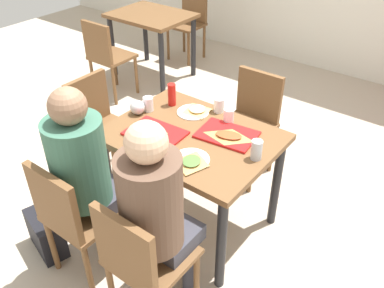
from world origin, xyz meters
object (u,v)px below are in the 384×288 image
(paper_plate_near_edge, at_px, (191,159))
(plastic_cup_c, at_px, (148,104))
(tray_red_far, at_px, (227,135))
(background_table, at_px, (152,25))
(person_in_brown_jacket, at_px, (156,208))
(background_chair_far, at_px, (190,19))
(main_table, at_px, (192,148))
(chair_near_right, at_px, (141,259))
(plastic_cup_a, at_px, (219,105))
(plastic_cup_d, at_px, (229,116))
(background_chair_near, at_px, (106,54))
(chair_far_side, at_px, (251,117))
(pizza_slice_a, at_px, (152,131))
(paper_plate_center, at_px, (193,112))
(handbag, at_px, (46,233))
(soda_can, at_px, (257,150))
(chair_left_end, at_px, (99,122))
(tray_red_near, at_px, (155,133))
(pizza_slice_c, at_px, (197,110))
(condiment_bottle, at_px, (172,95))
(chair_near_left, at_px, (73,214))
(pizza_slice_b, at_px, (229,136))
(person_in_red, at_px, (86,169))
(foil_bundle, at_px, (137,107))
(plastic_cup_b, at_px, (160,155))

(paper_plate_near_edge, relative_size, plastic_cup_c, 2.20)
(tray_red_far, relative_size, background_table, 0.40)
(person_in_brown_jacket, height_order, background_chair_far, person_in_brown_jacket)
(main_table, height_order, chair_near_right, chair_near_right)
(plastic_cup_a, distance_m, plastic_cup_d, 0.15)
(plastic_cup_c, bearing_deg, person_in_brown_jacket, -45.58)
(main_table, relative_size, background_chair_near, 1.23)
(chair_far_side, relative_size, plastic_cup_c, 8.66)
(chair_far_side, bearing_deg, background_chair_far, 138.61)
(pizza_slice_a, bearing_deg, person_in_brown_jacket, -46.48)
(paper_plate_center, distance_m, plastic_cup_c, 0.31)
(handbag, xyz_separation_m, background_chair_far, (-1.28, 3.25, 0.37))
(soda_can, bearing_deg, handbag, -142.42)
(plastic_cup_d, xyz_separation_m, soda_can, (0.34, -0.24, 0.01))
(chair_left_end, relative_size, tray_red_near, 2.40)
(person_in_brown_jacket, relative_size, plastic_cup_c, 12.76)
(chair_far_side, bearing_deg, plastic_cup_a, -93.42)
(paper_plate_near_edge, height_order, pizza_slice_c, pizza_slice_c)
(tray_red_near, distance_m, background_chair_far, 3.11)
(chair_far_side, height_order, handbag, chair_far_side)
(chair_far_side, relative_size, condiment_bottle, 5.41)
(chair_near_left, xyz_separation_m, pizza_slice_a, (0.07, 0.63, 0.27))
(paper_plate_near_edge, relative_size, background_table, 0.24)
(chair_left_end, height_order, plastic_cup_d, chair_left_end)
(background_table, bearing_deg, background_chair_near, -90.00)
(pizza_slice_b, relative_size, soda_can, 2.19)
(paper_plate_center, height_order, background_chair_far, background_chair_far)
(chair_near_right, xyz_separation_m, pizza_slice_c, (-0.41, 1.03, 0.26))
(background_table, height_order, background_chair_near, background_chair_near)
(person_in_red, bearing_deg, chair_far_side, 79.47)
(foil_bundle, bearing_deg, person_in_red, -73.42)
(paper_plate_center, bearing_deg, plastic_cup_a, 42.18)
(paper_plate_near_edge, bearing_deg, paper_plate_center, 125.84)
(chair_near_left, bearing_deg, person_in_red, 90.00)
(chair_left_end, relative_size, paper_plate_center, 3.93)
(chair_near_right, bearing_deg, tray_red_far, 95.03)
(pizza_slice_c, height_order, background_chair_far, background_chair_far)
(plastic_cup_c, relative_size, background_table, 0.11)
(chair_left_end, bearing_deg, tray_red_far, 6.24)
(chair_far_side, distance_m, tray_red_far, 0.74)
(chair_left_end, relative_size, foil_bundle, 8.66)
(tray_red_near, xyz_separation_m, plastic_cup_b, (0.21, -0.20, 0.04))
(handbag, bearing_deg, main_table, 52.46)
(main_table, distance_m, paper_plate_near_edge, 0.29)
(pizza_slice_a, height_order, foil_bundle, foil_bundle)
(background_chair_far, bearing_deg, pizza_slice_a, -56.99)
(handbag, bearing_deg, tray_red_near, 56.96)
(pizza_slice_a, xyz_separation_m, condiment_bottle, (-0.15, 0.38, 0.06))
(chair_far_side, distance_m, soda_can, 0.94)
(person_in_brown_jacket, bearing_deg, soda_can, 74.37)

